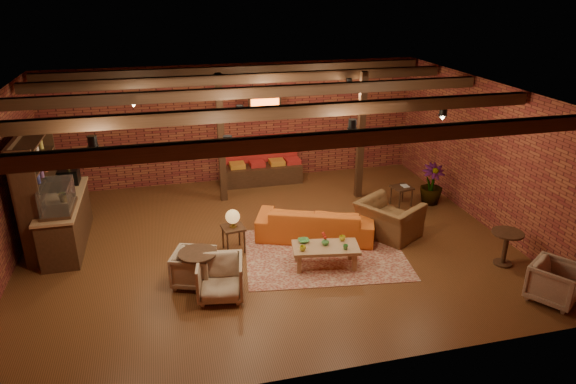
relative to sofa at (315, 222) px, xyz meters
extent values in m
plane|color=#432810|center=(-1.05, -0.03, -0.36)|extent=(10.00, 10.00, 0.00)
cube|color=black|center=(-1.05, -0.03, 2.84)|extent=(10.00, 8.00, 0.02)
cube|color=maroon|center=(-1.05, 3.97, 1.24)|extent=(10.00, 0.02, 3.20)
cube|color=maroon|center=(-1.05, -4.03, 1.24)|extent=(10.00, 0.02, 3.20)
cube|color=maroon|center=(3.95, -0.03, 1.24)|extent=(0.02, 8.00, 3.20)
cylinder|color=black|center=(-1.05, 1.57, 2.49)|extent=(9.60, 0.12, 0.12)
cube|color=black|center=(-1.65, 2.57, 1.24)|extent=(0.16, 0.16, 3.20)
cube|color=black|center=(1.75, 1.97, 1.24)|extent=(0.16, 0.16, 3.20)
imported|color=#337F33|center=(-5.05, 1.17, 0.86)|extent=(0.35, 0.39, 0.30)
cube|color=#FF5E19|center=(-0.45, 3.07, 1.99)|extent=(0.86, 0.06, 0.30)
cube|color=maroon|center=(-0.02, -0.76, -0.36)|extent=(3.51, 2.86, 0.01)
imported|color=#C0541A|center=(0.00, 0.00, 0.00)|extent=(2.67, 1.81, 0.73)
cube|color=#915F44|center=(-0.16, -1.21, 0.05)|extent=(1.37, 0.84, 0.06)
cube|color=#915F44|center=(-0.72, -1.34, -0.17)|extent=(0.08, 0.08, 0.38)
cube|color=#915F44|center=(0.33, -1.52, -0.17)|extent=(0.08, 0.08, 0.38)
cube|color=#915F44|center=(-0.64, -0.90, -0.17)|extent=(0.08, 0.08, 0.38)
cube|color=#915F44|center=(0.41, -1.08, -0.17)|extent=(0.08, 0.08, 0.38)
imported|color=gold|center=(-0.63, -1.29, 0.13)|extent=(0.15, 0.15, 0.10)
imported|color=#40883E|center=(0.17, -1.42, 0.12)|extent=(0.12, 0.12, 0.10)
imported|color=gold|center=(0.23, -1.07, 0.13)|extent=(0.15, 0.15, 0.10)
imported|color=#40883E|center=(-0.52, -0.94, 0.10)|extent=(0.26, 0.26, 0.06)
imported|color=#40883E|center=(-0.15, -1.16, 0.14)|extent=(0.14, 0.14, 0.12)
sphere|color=#AA2312|center=(-0.15, -1.16, 0.28)|extent=(0.10, 0.10, 0.10)
cube|color=black|center=(-1.80, -0.16, 0.16)|extent=(0.50, 0.50, 0.04)
cylinder|color=black|center=(-1.80, -0.16, -0.11)|extent=(0.04, 0.04, 0.50)
cylinder|color=olive|center=(-1.80, -0.16, 0.19)|extent=(0.15, 0.15, 0.02)
cylinder|color=olive|center=(-1.80, -0.16, 0.27)|extent=(0.04, 0.04, 0.21)
sphere|color=#CC7430|center=(-1.80, -0.16, 0.41)|extent=(0.29, 0.29, 0.29)
cylinder|color=black|center=(-2.61, -1.38, 0.34)|extent=(0.69, 0.69, 0.04)
cylinder|color=black|center=(-2.61, -1.38, -0.01)|extent=(0.10, 0.10, 0.67)
cylinder|color=black|center=(-2.61, -1.38, -0.34)|extent=(0.42, 0.42, 0.04)
imported|color=beige|center=(-2.68, -1.24, 0.00)|extent=(0.87, 0.90, 0.73)
imported|color=beige|center=(-2.26, -1.76, 0.04)|extent=(0.89, 0.85, 0.81)
imported|color=brown|center=(1.57, -0.31, 0.17)|extent=(1.32, 1.45, 1.07)
cube|color=black|center=(2.56, 1.13, 0.12)|extent=(0.53, 0.53, 0.04)
cylinder|color=black|center=(2.56, 1.13, -0.13)|extent=(0.04, 0.04, 0.46)
imported|color=black|center=(2.56, 1.13, 0.15)|extent=(0.21, 0.25, 0.02)
cylinder|color=black|center=(3.28, -1.98, 0.32)|extent=(0.60, 0.60, 0.04)
cylinder|color=black|center=(3.28, -1.98, -0.02)|extent=(0.09, 0.09, 0.65)
cylinder|color=black|center=(3.28, -1.98, -0.35)|extent=(0.36, 0.36, 0.04)
imported|color=beige|center=(3.35, -3.27, 0.03)|extent=(1.02, 1.01, 0.78)
imported|color=#4C7F4C|center=(3.35, 1.10, 1.16)|extent=(1.82, 1.82, 3.05)
camera|label=1|loc=(-2.96, -9.54, 4.82)|focal=32.00mm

